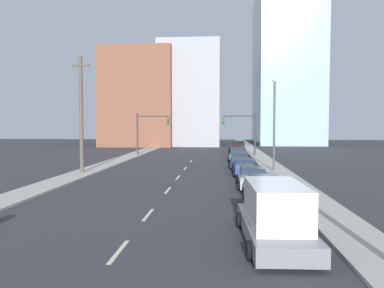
# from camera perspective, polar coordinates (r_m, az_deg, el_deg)

# --- Properties ---
(sidewalk_left) EXTENTS (2.34, 98.74, 0.15)m
(sidewalk_left) POSITION_cam_1_polar(r_m,az_deg,el_deg) (55.76, -8.06, -1.36)
(sidewalk_left) COLOR #ADA89E
(sidewalk_left) RESTS_ON ground
(sidewalk_right) EXTENTS (2.34, 98.74, 0.15)m
(sidewalk_right) POSITION_cam_1_polar(r_m,az_deg,el_deg) (54.69, 9.75, -1.46)
(sidewalk_right) COLOR #ADA89E
(sidewalk_right) RESTS_ON ground
(lane_stripe_at_7m) EXTENTS (0.16, 2.40, 0.01)m
(lane_stripe_at_7m) POSITION_cam_1_polar(r_m,az_deg,el_deg) (13.50, -11.11, -15.77)
(lane_stripe_at_7m) COLOR beige
(lane_stripe_at_7m) RESTS_ON ground
(lane_stripe_at_13m) EXTENTS (0.16, 2.40, 0.01)m
(lane_stripe_at_13m) POSITION_cam_1_polar(r_m,az_deg,el_deg) (18.36, -6.70, -10.64)
(lane_stripe_at_13m) COLOR beige
(lane_stripe_at_13m) RESTS_ON ground
(lane_stripe_at_19m) EXTENTS (0.16, 2.40, 0.01)m
(lane_stripe_at_19m) POSITION_cam_1_polar(r_m,az_deg,el_deg) (24.79, -3.71, -7.03)
(lane_stripe_at_19m) COLOR beige
(lane_stripe_at_19m) RESTS_ON ground
(lane_stripe_at_25m) EXTENTS (0.16, 2.40, 0.01)m
(lane_stripe_at_25m) POSITION_cam_1_polar(r_m,az_deg,el_deg) (30.53, -2.16, -5.12)
(lane_stripe_at_25m) COLOR beige
(lane_stripe_at_25m) RESTS_ON ground
(lane_stripe_at_31m) EXTENTS (0.16, 2.40, 0.01)m
(lane_stripe_at_31m) POSITION_cam_1_polar(r_m,az_deg,el_deg) (36.80, -1.02, -3.72)
(lane_stripe_at_31m) COLOR beige
(lane_stripe_at_31m) RESTS_ON ground
(lane_stripe_at_39m) EXTENTS (0.16, 2.40, 0.01)m
(lane_stripe_at_39m) POSITION_cam_1_polar(r_m,az_deg,el_deg) (44.11, -0.12, -2.59)
(lane_stripe_at_39m) COLOR beige
(lane_stripe_at_39m) RESTS_ON ground
(building_brick_left) EXTENTS (14.00, 16.00, 19.02)m
(building_brick_left) POSITION_cam_1_polar(r_m,az_deg,el_deg) (77.72, -7.65, 6.84)
(building_brick_left) COLOR brown
(building_brick_left) RESTS_ON ground
(building_office_center) EXTENTS (12.00, 20.00, 20.49)m
(building_office_center) POSITION_cam_1_polar(r_m,az_deg,el_deg) (80.31, -0.06, 7.27)
(building_office_center) COLOR #99999E
(building_office_center) RESTS_ON ground
(building_glass_right) EXTENTS (13.00, 20.00, 33.00)m
(building_glass_right) POSITION_cam_1_polar(r_m,az_deg,el_deg) (85.91, 14.16, 11.10)
(building_glass_right) COLOR #99B7CC
(building_glass_right) RESTS_ON ground
(traffic_signal_left) EXTENTS (4.52, 0.35, 5.83)m
(traffic_signal_left) POSITION_cam_1_polar(r_m,az_deg,el_deg) (51.51, -6.87, 2.44)
(traffic_signal_left) COLOR #38383D
(traffic_signal_left) RESTS_ON ground
(traffic_signal_right) EXTENTS (4.52, 0.35, 5.83)m
(traffic_signal_right) POSITION_cam_1_polar(r_m,az_deg,el_deg) (50.62, 8.07, 2.42)
(traffic_signal_right) COLOR #38383D
(traffic_signal_right) RESTS_ON ground
(utility_pole_left_mid) EXTENTS (1.60, 0.32, 10.18)m
(utility_pole_left_mid) POSITION_cam_1_polar(r_m,az_deg,el_deg) (33.75, -16.54, 4.41)
(utility_pole_left_mid) COLOR brown
(utility_pole_left_mid) RESTS_ON ground
(street_lamp) EXTENTS (0.44, 0.44, 8.52)m
(street_lamp) POSITION_cam_1_polar(r_m,az_deg,el_deg) (34.65, 12.43, 3.95)
(street_lamp) COLOR #4C4C51
(street_lamp) RESTS_ON ground
(box_truck_gray) EXTENTS (2.60, 6.17, 2.22)m
(box_truck_gray) POSITION_cam_1_polar(r_m,az_deg,el_deg) (14.13, 12.53, -10.54)
(box_truck_gray) COLOR slate
(box_truck_gray) RESTS_ON ground
(sedan_yellow) EXTENTS (2.25, 4.78, 1.52)m
(sedan_yellow) POSITION_cam_1_polar(r_m,az_deg,el_deg) (20.82, 11.08, -7.12)
(sedan_yellow) COLOR gold
(sedan_yellow) RESTS_ON ground
(sedan_silver) EXTENTS (2.12, 4.50, 1.40)m
(sedan_silver) POSITION_cam_1_polar(r_m,az_deg,el_deg) (26.12, 9.15, -5.15)
(sedan_silver) COLOR #B2B2BC
(sedan_silver) RESTS_ON ground
(sedan_blue) EXTENTS (2.02, 4.43, 1.40)m
(sedan_blue) POSITION_cam_1_polar(r_m,az_deg,el_deg) (32.46, 7.94, -3.52)
(sedan_blue) COLOR navy
(sedan_blue) RESTS_ON ground
(sedan_navy) EXTENTS (2.21, 4.69, 1.54)m
(sedan_navy) POSITION_cam_1_polar(r_m,az_deg,el_deg) (37.90, 7.26, -2.49)
(sedan_navy) COLOR #141E47
(sedan_navy) RESTS_ON ground
(sedan_green) EXTENTS (2.31, 4.58, 1.44)m
(sedan_green) POSITION_cam_1_polar(r_m,az_deg,el_deg) (44.60, 6.92, -1.70)
(sedan_green) COLOR #1E6033
(sedan_green) RESTS_ON ground
(pickup_truck_black) EXTENTS (2.33, 5.57, 2.05)m
(pickup_truck_black) POSITION_cam_1_polar(r_m,az_deg,el_deg) (50.91, 7.03, -0.91)
(pickup_truck_black) COLOR black
(pickup_truck_black) RESTS_ON ground
(sedan_maroon) EXTENTS (2.12, 4.63, 1.35)m
(sedan_maroon) POSITION_cam_1_polar(r_m,az_deg,el_deg) (56.97, 6.66, -0.70)
(sedan_maroon) COLOR maroon
(sedan_maroon) RESTS_ON ground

